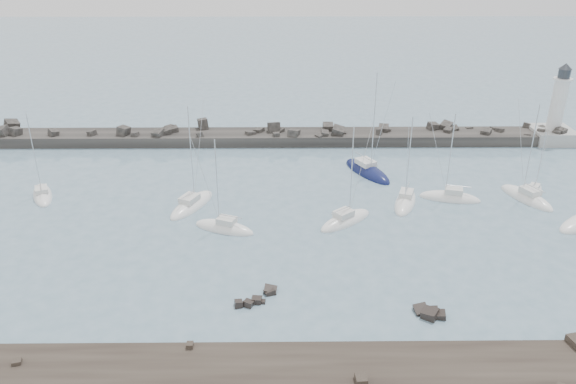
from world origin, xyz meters
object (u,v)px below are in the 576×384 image
object	(u,v)px
sailboat_3	(224,228)
sailboat_6	(367,172)
lighthouse	(554,125)
sailboat_7	(450,198)
sailboat_1	(43,195)
sailboat_5	(345,221)
sailboat_8	(526,198)
sailboat_2	(192,205)
sailboat_10	(534,192)
sailboat_4	(405,202)

from	to	relation	value
sailboat_3	sailboat_6	xyz separation A→B (m)	(20.50, 18.12, 0.00)
lighthouse	sailboat_7	distance (m)	34.23
sailboat_6	sailboat_3	bearing A→B (deg)	-138.53
lighthouse	sailboat_6	xyz separation A→B (m)	(-34.77, -14.08, -2.94)
sailboat_1	sailboat_3	size ratio (longest dim) A/B	0.99
sailboat_5	sailboat_8	distance (m)	26.85
sailboat_2	sailboat_10	size ratio (longest dim) A/B	1.52
sailboat_8	sailboat_2	bearing A→B (deg)	-177.77
sailboat_3	sailboat_7	world-z (taller)	sailboat_7
sailboat_4	sailboat_10	size ratio (longest dim) A/B	1.38
lighthouse	sailboat_5	distance (m)	50.19
sailboat_1	sailboat_6	world-z (taller)	sailboat_6
lighthouse	sailboat_6	distance (m)	37.62
sailboat_1	sailboat_4	distance (m)	50.97
sailboat_10	sailboat_1	bearing A→B (deg)	-179.71
lighthouse	sailboat_2	xyz separation A→B (m)	(-60.30, -25.63, -2.95)
sailboat_1	sailboat_4	world-z (taller)	sailboat_4
lighthouse	sailboat_6	size ratio (longest dim) A/B	0.86
sailboat_3	sailboat_5	distance (m)	15.55
sailboat_7	sailboat_8	world-z (taller)	sailboat_8
sailboat_6	sailboat_8	distance (m)	23.13
sailboat_1	sailboat_8	xyz separation A→B (m)	(68.12, -1.62, 0.02)
lighthouse	sailboat_7	world-z (taller)	lighthouse
sailboat_1	sailboat_6	bearing A→B (deg)	9.78
sailboat_5	sailboat_10	size ratio (longest dim) A/B	1.39
sailboat_4	sailboat_6	xyz separation A→B (m)	(-3.74, 10.95, 0.00)
sailboat_2	sailboat_5	xyz separation A→B (m)	(20.48, -4.76, 0.01)
sailboat_5	sailboat_4	bearing A→B (deg)	31.40
lighthouse	sailboat_8	world-z (taller)	lighthouse
sailboat_4	sailboat_3	bearing A→B (deg)	-163.52
sailboat_2	sailboat_3	distance (m)	8.27
lighthouse	sailboat_3	bearing A→B (deg)	-149.78
lighthouse	sailboat_4	size ratio (longest dim) A/B	1.07
lighthouse	sailboat_1	distance (m)	84.92
sailboat_1	sailboat_6	size ratio (longest dim) A/B	0.75
sailboat_2	sailboat_5	world-z (taller)	sailboat_2
sailboat_1	sailboat_6	xyz separation A→B (m)	(47.15, 8.13, 0.02)
sailboat_5	sailboat_8	xyz separation A→B (m)	(26.03, 6.57, 0.00)
sailboat_7	sailboat_6	bearing A→B (deg)	136.79
lighthouse	sailboat_8	bearing A→B (deg)	-120.07
sailboat_2	sailboat_10	world-z (taller)	sailboat_2
sailboat_5	sailboat_8	size ratio (longest dim) A/B	0.94
sailboat_1	sailboat_5	xyz separation A→B (m)	(42.09, -8.19, 0.02)
sailboat_2	sailboat_3	xyz separation A→B (m)	(5.04, -6.56, 0.01)
sailboat_10	lighthouse	bearing A→B (deg)	61.34
sailboat_6	lighthouse	bearing A→B (deg)	22.04
sailboat_3	sailboat_5	size ratio (longest dim) A/B	0.94
sailboat_4	sailboat_5	distance (m)	10.31
sailboat_5	sailboat_1	bearing A→B (deg)	168.98
lighthouse	sailboat_6	world-z (taller)	sailboat_6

